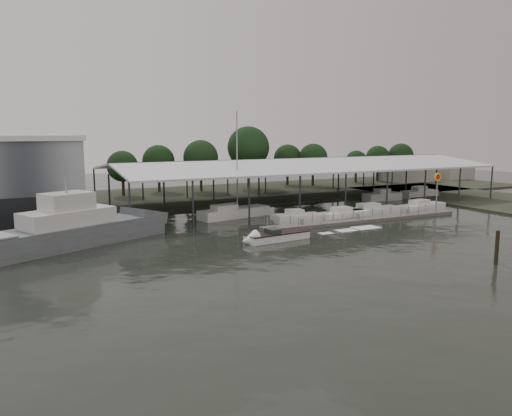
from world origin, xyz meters
name	(u,v)px	position (x,y,z in m)	size (l,w,h in m)	color
ground	(304,252)	(0.00, 0.00, 0.00)	(200.00, 200.00, 0.00)	black
land_strip_far	(168,198)	(0.00, 42.00, 0.10)	(140.00, 30.00, 0.30)	#3B4030
covered_boat_shed	(301,163)	(17.00, 28.00, 6.13)	(58.24, 24.00, 6.96)	white
floating_dock	(364,220)	(15.00, 10.00, 0.20)	(28.00, 2.00, 1.40)	#625C56
shell_fuel_sign	(437,185)	(27.00, 9.99, 3.93)	(1.10, 0.18, 5.55)	gray
distant_commercial_buildings	(421,173)	(59.03, 44.69, 1.84)	(22.00, 8.00, 4.00)	gray
grey_trawler	(80,229)	(-17.79, 12.50, 1.58)	(18.68, 11.64, 8.84)	slate
white_sailboat	(233,212)	(1.89, 19.94, 0.66)	(10.08, 4.49, 13.70)	white
speedboat_underway	(272,237)	(-0.39, 5.44, 0.39)	(18.56, 3.89, 2.00)	white
moored_cruiser_0	(298,218)	(7.33, 13.11, 0.61)	(5.81, 2.94, 1.70)	white
moored_cruiser_1	(344,215)	(13.56, 12.19, 0.61)	(6.68, 2.62, 1.70)	white
moored_cruiser_2	(371,211)	(18.68, 13.18, 0.61)	(8.30, 2.22, 1.70)	white
moored_cruiser_3	(421,207)	(27.16, 12.74, 0.61)	(7.98, 3.26, 1.70)	white
horizon_tree_line	(271,156)	(22.58, 47.85, 6.25)	(66.34, 9.35, 11.98)	black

